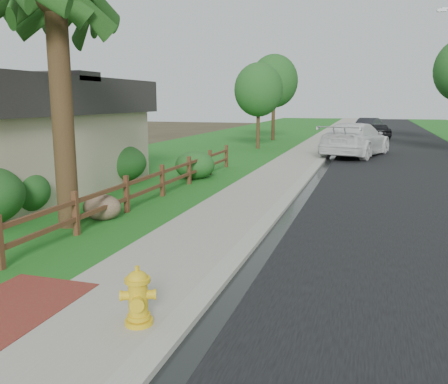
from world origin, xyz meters
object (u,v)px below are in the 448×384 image
(ranch_fence, at_px, (146,185))
(dark_car_mid, at_px, (377,130))
(fire_hydrant, at_px, (138,298))
(white_suv, at_px, (355,139))

(ranch_fence, relative_size, dark_car_mid, 4.32)
(fire_hydrant, relative_size, dark_car_mid, 0.22)
(white_suv, xyz_separation_m, dark_car_mid, (1.32, 13.73, -0.28))
(fire_hydrant, bearing_deg, white_suv, 84.68)
(fire_hydrant, height_order, white_suv, white_suv)
(ranch_fence, xyz_separation_m, fire_hydrant, (3.50, -7.30, -0.13))
(ranch_fence, height_order, white_suv, white_suv)
(white_suv, bearing_deg, ranch_fence, 84.28)
(dark_car_mid, bearing_deg, white_suv, 70.88)
(ranch_fence, relative_size, fire_hydrant, 20.03)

